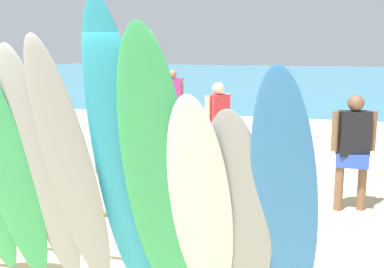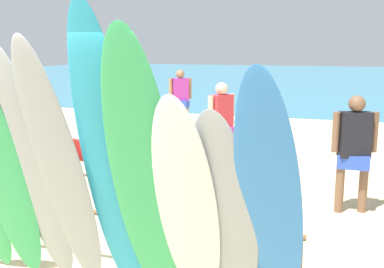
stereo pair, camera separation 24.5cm
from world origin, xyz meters
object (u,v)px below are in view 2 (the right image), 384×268
at_px(beachgoer_by_water, 110,121).
at_px(beach_chair_red, 70,159).
at_px(surfboard_rack, 125,224).
at_px(surfboard_grey_8, 225,219).
at_px(surfboard_green_6, 145,180).
at_px(surfboard_grey_4, 62,175).
at_px(surfboard_white_7, 188,211).
at_px(surfboard_blue_9, 269,209).
at_px(beachgoer_midbeach, 221,121).
at_px(surfboard_grey_3, 35,173).
at_px(beachgoer_near_rack, 354,146).
at_px(beachgoer_photographing, 180,96).
at_px(surfboard_green_2, 5,178).
at_px(surfboard_teal_5, 110,165).

distance_m(beachgoer_by_water, beach_chair_red, 1.08).
height_order(surfboard_rack, beach_chair_red, beach_chair_red).
bearing_deg(surfboard_grey_8, surfboard_green_6, -163.92).
distance_m(surfboard_grey_4, surfboard_white_7, 1.20).
xyz_separation_m(surfboard_grey_8, surfboard_blue_9, (0.38, -0.10, 0.17)).
height_order(surfboard_grey_4, beachgoer_midbeach, surfboard_grey_4).
distance_m(surfboard_grey_4, surfboard_blue_9, 1.87).
relative_size(surfboard_white_7, beachgoer_by_water, 1.29).
bearing_deg(surfboard_grey_4, beachgoer_midbeach, 91.50).
bearing_deg(surfboard_grey_4, surfboard_white_7, 5.40).
xyz_separation_m(surfboard_grey_3, beachgoer_by_water, (-1.45, 4.25, -0.24)).
xyz_separation_m(beachgoer_near_rack, beachgoer_photographing, (-4.51, 5.42, 0.01)).
bearing_deg(beachgoer_photographing, surfboard_green_6, -107.36).
distance_m(beachgoer_near_rack, beachgoer_midbeach, 2.81).
distance_m(surfboard_rack, surfboard_grey_4, 1.06).
bearing_deg(surfboard_grey_8, surfboard_green_2, -174.04).
relative_size(beachgoer_near_rack, beach_chair_red, 1.97).
bearing_deg(surfboard_blue_9, surfboard_grey_8, 171.39).
relative_size(surfboard_blue_9, beachgoer_near_rack, 1.45).
relative_size(beachgoer_midbeach, beachgoer_photographing, 1.00).
xyz_separation_m(surfboard_teal_5, beachgoer_by_water, (-2.27, 4.31, -0.40)).
bearing_deg(surfboard_green_6, surfboard_white_7, 5.66).
relative_size(surfboard_grey_4, beachgoer_near_rack, 1.54).
distance_m(surfboard_blue_9, beachgoer_photographing, 9.61).
distance_m(surfboard_rack, beachgoer_near_rack, 3.57).
xyz_separation_m(surfboard_grey_3, surfboard_teal_5, (0.82, -0.06, 0.17)).
xyz_separation_m(beachgoer_midbeach, beach_chair_red, (-2.40, -1.46, -0.57)).
xyz_separation_m(beachgoer_photographing, beach_chair_red, (-0.23, -5.33, -0.58)).
relative_size(surfboard_green_2, surfboard_grey_8, 1.15).
relative_size(surfboard_grey_8, beach_chair_red, 2.39).
xyz_separation_m(surfboard_green_2, surfboard_white_7, (1.86, -0.04, -0.11)).
bearing_deg(surfboard_teal_5, beachgoer_by_water, 114.41).
bearing_deg(surfboard_blue_9, surfboard_teal_5, -175.66).
bearing_deg(surfboard_green_2, beach_chair_red, 109.43).
xyz_separation_m(surfboard_teal_5, surfboard_grey_8, (1.01, 0.07, -0.40)).
distance_m(surfboard_rack, surfboard_grey_3, 1.12).
distance_m(surfboard_grey_3, beachgoer_near_rack, 4.43).
bearing_deg(beachgoer_near_rack, surfboard_grey_3, -149.20).
bearing_deg(surfboard_white_7, beachgoer_near_rack, 68.70).
bearing_deg(surfboard_green_2, surfboard_grey_3, -1.37).
relative_size(surfboard_grey_3, surfboard_white_7, 1.15).
distance_m(surfboard_green_2, beachgoer_midbeach, 4.97).
bearing_deg(beachgoer_midbeach, beachgoer_near_rack, -91.73).
xyz_separation_m(surfboard_green_2, surfboard_grey_8, (2.17, 0.02, -0.17)).
xyz_separation_m(surfboard_teal_5, surfboard_green_6, (0.35, -0.06, -0.09)).
bearing_deg(surfboard_rack, beachgoer_by_water, 119.59).
relative_size(surfboard_grey_4, surfboard_blue_9, 1.07).
height_order(surfboard_green_6, surfboard_grey_8, surfboard_green_6).
relative_size(surfboard_green_6, beach_chair_red, 3.16).
xyz_separation_m(surfboard_teal_5, beach_chair_red, (-2.64, 3.47, -0.97)).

